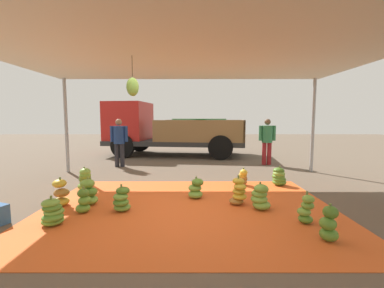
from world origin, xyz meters
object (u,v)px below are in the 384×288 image
object	(u,v)px
banana_bunch_0	(51,213)
worker_0	(118,139)
banana_bunch_6	(237,192)
banana_bunch_10	(278,177)
banana_bunch_5	(327,224)
banana_bunch_9	(305,210)
worker_1	(266,138)
banana_bunch_2	(59,194)
banana_bunch_8	(195,189)
banana_bunch_11	(82,202)
banana_bunch_7	(120,200)
banana_bunch_1	(84,180)
banana_bunch_3	(242,177)
cargo_truck_main	(167,129)
banana_bunch_4	(87,193)
banana_bunch_12	(259,197)

from	to	relation	value
banana_bunch_0	worker_0	world-z (taller)	worker_0
worker_0	banana_bunch_6	bearing A→B (deg)	-49.49
banana_bunch_10	banana_bunch_5	bearing A→B (deg)	-96.09
banana_bunch_9	worker_1	size ratio (longest dim) A/B	0.31
banana_bunch_2	worker_1	xyz separation A→B (m)	(5.18, 4.48, 0.72)
banana_bunch_9	banana_bunch_10	xyz separation A→B (m)	(0.36, 2.37, -0.01)
banana_bunch_5	banana_bunch_8	world-z (taller)	banana_bunch_5
banana_bunch_11	banana_bunch_9	bearing A→B (deg)	-7.29
banana_bunch_0	banana_bunch_11	distance (m)	0.59
worker_0	banana_bunch_7	bearing A→B (deg)	-74.01
banana_bunch_6	banana_bunch_7	size ratio (longest dim) A/B	1.17
banana_bunch_1	banana_bunch_3	xyz separation A→B (m)	(3.74, 0.45, -0.05)
banana_bunch_5	banana_bunch_0	bearing A→B (deg)	172.49
banana_bunch_8	banana_bunch_0	bearing A→B (deg)	-148.54
banana_bunch_2	banana_bunch_8	size ratio (longest dim) A/B	1.23
banana_bunch_1	banana_bunch_9	distance (m)	4.69
banana_bunch_0	banana_bunch_10	distance (m)	4.97
banana_bunch_0	cargo_truck_main	world-z (taller)	cargo_truck_main
banana_bunch_1	banana_bunch_4	distance (m)	1.13
worker_0	worker_1	world-z (taller)	worker_1
banana_bunch_2	banana_bunch_10	distance (m)	4.90
banana_bunch_1	banana_bunch_4	size ratio (longest dim) A/B	1.03
banana_bunch_3	banana_bunch_7	world-z (taller)	banana_bunch_7
banana_bunch_10	banana_bunch_9	bearing A→B (deg)	-98.76
worker_1	banana_bunch_2	bearing A→B (deg)	-139.19
banana_bunch_9	banana_bunch_12	distance (m)	0.85
banana_bunch_3	worker_1	bearing A→B (deg)	63.94
banana_bunch_11	worker_0	distance (m)	4.50
banana_bunch_2	banana_bunch_9	distance (m)	4.36
cargo_truck_main	banana_bunch_0	bearing A→B (deg)	-97.96
banana_bunch_0	banana_bunch_12	size ratio (longest dim) A/B	0.93
banana_bunch_0	banana_bunch_12	distance (m)	3.49
banana_bunch_1	banana_bunch_9	bearing A→B (deg)	-24.15
banana_bunch_7	banana_bunch_8	distance (m)	1.55
banana_bunch_4	cargo_truck_main	size ratio (longest dim) A/B	0.08
banana_bunch_2	cargo_truck_main	distance (m)	7.20
banana_bunch_2	banana_bunch_10	xyz separation A→B (m)	(4.65, 1.55, -0.03)
banana_bunch_7	banana_bunch_10	world-z (taller)	banana_bunch_7
banana_bunch_2	banana_bunch_8	world-z (taller)	banana_bunch_2
cargo_truck_main	banana_bunch_7	bearing A→B (deg)	-91.45
banana_bunch_3	cargo_truck_main	world-z (taller)	cargo_truck_main
banana_bunch_3	banana_bunch_5	world-z (taller)	banana_bunch_5
worker_0	banana_bunch_3	bearing A→B (deg)	-33.67
banana_bunch_10	cargo_truck_main	xyz separation A→B (m)	(-3.24, 5.45, 0.96)
banana_bunch_4	banana_bunch_5	world-z (taller)	banana_bunch_4
banana_bunch_6	banana_bunch_10	bearing A→B (deg)	49.11
banana_bunch_1	banana_bunch_5	size ratio (longest dim) A/B	1.06
banana_bunch_1	banana_bunch_10	distance (m)	4.67
banana_bunch_0	worker_1	size ratio (longest dim) A/B	0.28
worker_0	cargo_truck_main	bearing A→B (deg)	64.07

